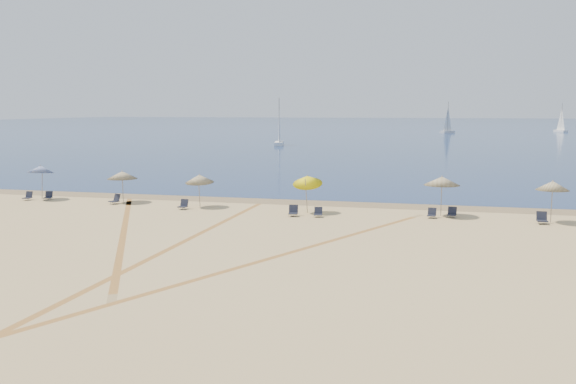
{
  "coord_description": "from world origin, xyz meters",
  "views": [
    {
      "loc": [
        9.02,
        -18.42,
        6.86
      ],
      "look_at": [
        0.0,
        20.0,
        1.3
      ],
      "focal_mm": 37.05,
      "sensor_mm": 36.0,
      "label": 1
    }
  ],
  "objects_px": {
    "umbrella_4": "(442,181)",
    "sailboat_0": "(561,123)",
    "umbrella_2": "(199,179)",
    "chair_6": "(432,214)",
    "umbrella_0": "(40,169)",
    "umbrella_1": "(122,175)",
    "umbrella_5": "(553,186)",
    "chair_3": "(183,205)",
    "umbrella_3": "(307,180)",
    "chair_8": "(542,218)",
    "sailboat_1": "(279,131)",
    "chair_7": "(452,213)",
    "sailboat_2": "(448,124)",
    "chair_2": "(115,200)",
    "chair_4": "(293,211)",
    "chair_0": "(28,196)",
    "chair_1": "(48,196)",
    "chair_5": "(318,213)"
  },
  "relations": [
    {
      "from": "chair_3",
      "to": "sailboat_0",
      "type": "height_order",
      "value": "sailboat_0"
    },
    {
      "from": "chair_2",
      "to": "chair_3",
      "type": "bearing_deg",
      "value": 13.53
    },
    {
      "from": "umbrella_2",
      "to": "umbrella_4",
      "type": "bearing_deg",
      "value": 0.93
    },
    {
      "from": "chair_5",
      "to": "chair_6",
      "type": "xyz_separation_m",
      "value": [
        7.07,
        1.29,
        0.0
      ]
    },
    {
      "from": "umbrella_5",
      "to": "chair_3",
      "type": "distance_m",
      "value": 23.74
    },
    {
      "from": "chair_3",
      "to": "chair_8",
      "type": "xyz_separation_m",
      "value": [
        23.06,
        0.03,
        0.02
      ]
    },
    {
      "from": "umbrella_2",
      "to": "chair_4",
      "type": "bearing_deg",
      "value": -15.31
    },
    {
      "from": "sailboat_1",
      "to": "umbrella_4",
      "type": "bearing_deg",
      "value": -79.48
    },
    {
      "from": "umbrella_0",
      "to": "chair_0",
      "type": "height_order",
      "value": "umbrella_0"
    },
    {
      "from": "chair_6",
      "to": "sailboat_1",
      "type": "xyz_separation_m",
      "value": [
        -27.62,
        70.62,
        2.4
      ]
    },
    {
      "from": "chair_6",
      "to": "sailboat_0",
      "type": "distance_m",
      "value": 154.9
    },
    {
      "from": "chair_8",
      "to": "sailboat_0",
      "type": "distance_m",
      "value": 153.94
    },
    {
      "from": "chair_8",
      "to": "sailboat_2",
      "type": "relative_size",
      "value": 0.08
    },
    {
      "from": "chair_6",
      "to": "chair_7",
      "type": "xyz_separation_m",
      "value": [
        1.25,
        0.52,
        0.01
      ]
    },
    {
      "from": "umbrella_1",
      "to": "umbrella_2",
      "type": "bearing_deg",
      "value": -6.57
    },
    {
      "from": "umbrella_4",
      "to": "sailboat_1",
      "type": "distance_m",
      "value": 75.24
    },
    {
      "from": "umbrella_2",
      "to": "chair_3",
      "type": "height_order",
      "value": "umbrella_2"
    },
    {
      "from": "umbrella_0",
      "to": "chair_4",
      "type": "xyz_separation_m",
      "value": [
        20.25,
        -2.59,
        -1.98
      ]
    },
    {
      "from": "umbrella_5",
      "to": "sailboat_2",
      "type": "bearing_deg",
      "value": 90.9
    },
    {
      "from": "umbrella_5",
      "to": "sailboat_1",
      "type": "distance_m",
      "value": 78.59
    },
    {
      "from": "chair_0",
      "to": "sailboat_0",
      "type": "xyz_separation_m",
      "value": [
        67.18,
        149.67,
        2.23
      ]
    },
    {
      "from": "umbrella_2",
      "to": "chair_6",
      "type": "relative_size",
      "value": 3.54
    },
    {
      "from": "chair_2",
      "to": "chair_1",
      "type": "bearing_deg",
      "value": -162.29
    },
    {
      "from": "umbrella_4",
      "to": "chair_8",
      "type": "height_order",
      "value": "umbrella_4"
    },
    {
      "from": "chair_4",
      "to": "chair_2",
      "type": "bearing_deg",
      "value": 164.51
    },
    {
      "from": "chair_0",
      "to": "chair_1",
      "type": "distance_m",
      "value": 1.49
    },
    {
      "from": "umbrella_1",
      "to": "umbrella_3",
      "type": "distance_m",
      "value": 14.2
    },
    {
      "from": "chair_4",
      "to": "chair_5",
      "type": "distance_m",
      "value": 1.61
    },
    {
      "from": "umbrella_4",
      "to": "sailboat_0",
      "type": "bearing_deg",
      "value": 76.12
    },
    {
      "from": "umbrella_0",
      "to": "umbrella_1",
      "type": "relative_size",
      "value": 1.13
    },
    {
      "from": "umbrella_1",
      "to": "umbrella_2",
      "type": "xyz_separation_m",
      "value": [
        6.33,
        -0.73,
        -0.01
      ]
    },
    {
      "from": "umbrella_2",
      "to": "chair_6",
      "type": "xyz_separation_m",
      "value": [
        15.85,
        -0.59,
        -1.73
      ]
    },
    {
      "from": "umbrella_3",
      "to": "chair_8",
      "type": "xyz_separation_m",
      "value": [
        14.47,
        -0.49,
        -1.88
      ]
    },
    {
      "from": "umbrella_5",
      "to": "chair_8",
      "type": "distance_m",
      "value": 2.1
    },
    {
      "from": "sailboat_0",
      "to": "chair_1",
      "type": "bearing_deg",
      "value": -131.24
    },
    {
      "from": "sailboat_1",
      "to": "chair_5",
      "type": "bearing_deg",
      "value": -85.53
    },
    {
      "from": "umbrella_3",
      "to": "umbrella_1",
      "type": "bearing_deg",
      "value": 174.73
    },
    {
      "from": "chair_7",
      "to": "sailboat_1",
      "type": "relative_size",
      "value": 0.08
    },
    {
      "from": "chair_2",
      "to": "sailboat_1",
      "type": "bearing_deg",
      "value": 117.63
    },
    {
      "from": "umbrella_3",
      "to": "sailboat_2",
      "type": "distance_m",
      "value": 135.34
    },
    {
      "from": "chair_8",
      "to": "sailboat_1",
      "type": "height_order",
      "value": "sailboat_1"
    },
    {
      "from": "umbrella_1",
      "to": "chair_4",
      "type": "xyz_separation_m",
      "value": [
        13.5,
        -2.69,
        -1.7
      ]
    },
    {
      "from": "chair_0",
      "to": "chair_8",
      "type": "relative_size",
      "value": 0.89
    },
    {
      "from": "chair_4",
      "to": "sailboat_1",
      "type": "bearing_deg",
      "value": 96.97
    },
    {
      "from": "chair_0",
      "to": "sailboat_1",
      "type": "distance_m",
      "value": 70.09
    },
    {
      "from": "umbrella_4",
      "to": "chair_0",
      "type": "bearing_deg",
      "value": -179.52
    },
    {
      "from": "umbrella_1",
      "to": "chair_3",
      "type": "bearing_deg",
      "value": -18.21
    },
    {
      "from": "umbrella_0",
      "to": "umbrella_2",
      "type": "xyz_separation_m",
      "value": [
        13.08,
        -0.63,
        -0.29
      ]
    },
    {
      "from": "chair_2",
      "to": "chair_6",
      "type": "xyz_separation_m",
      "value": [
        22.35,
        -0.48,
        -0.04
      ]
    },
    {
      "from": "sailboat_2",
      "to": "chair_2",
      "type": "bearing_deg",
      "value": -70.49
    }
  ]
}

